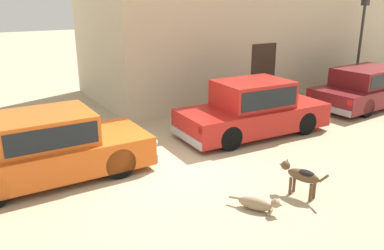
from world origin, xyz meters
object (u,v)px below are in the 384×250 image
parked_sedan_third (368,86)px  stray_dog_tan (301,175)px  stray_dog_spotted (258,203)px  street_lamp (361,33)px  parked_sedan_nearest (48,146)px  parked_sedan_second (253,108)px

parked_sedan_third → stray_dog_tan: 7.81m
stray_dog_spotted → street_lamp: (9.30, 5.16, 2.20)m
parked_sedan_nearest → parked_sedan_second: parked_sedan_second is taller
parked_sedan_nearest → stray_dog_tan: bearing=-40.7°
parked_sedan_second → parked_sedan_third: 5.40m
street_lamp → stray_dog_spotted: bearing=-151.0°
stray_dog_tan → parked_sedan_second: bearing=-41.3°
parked_sedan_nearest → parked_sedan_second: (5.47, -0.02, 0.04)m
stray_dog_tan → parked_sedan_nearest: bearing=32.9°
parked_sedan_nearest → street_lamp: (12.18, 1.78, 1.64)m
stray_dog_tan → street_lamp: (8.23, 5.13, 1.91)m
parked_sedan_third → stray_dog_tan: parked_sedan_third is taller
parked_sedan_second → parked_sedan_third: bearing=5.3°
parked_sedan_second → street_lamp: 7.13m
stray_dog_spotted → stray_dog_tan: stray_dog_tan is taller
stray_dog_spotted → stray_dog_tan: bearing=60.2°
parked_sedan_nearest → parked_sedan_second: bearing=-0.6°
stray_dog_tan → stray_dog_spotted: bearing=74.7°
parked_sedan_second → stray_dog_spotted: 4.28m
parked_sedan_second → stray_dog_spotted: (-2.59, -3.36, -0.60)m
stray_dog_spotted → parked_sedan_second: bearing=111.2°
parked_sedan_nearest → street_lamp: bearing=7.9°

